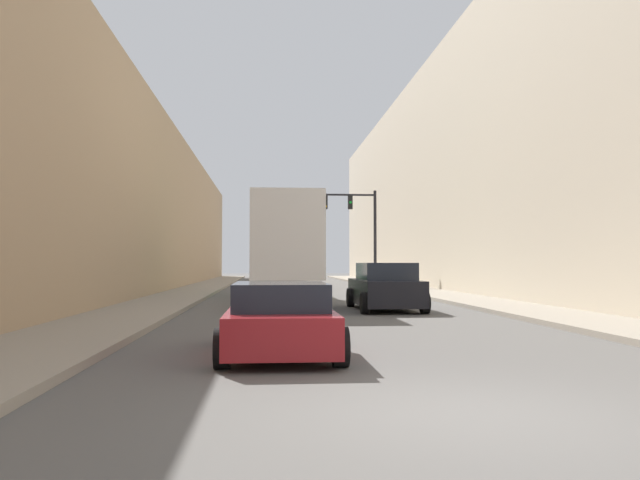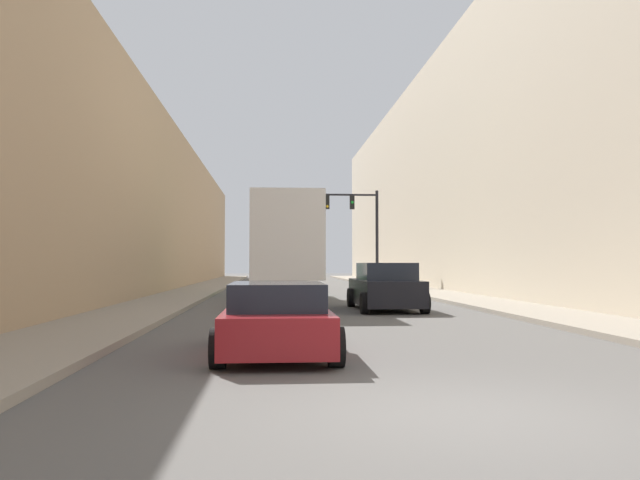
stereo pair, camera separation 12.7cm
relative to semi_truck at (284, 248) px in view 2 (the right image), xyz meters
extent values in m
plane|color=#565451|center=(1.59, -19.90, -2.29)|extent=(200.00, 200.00, 0.00)
cube|color=gray|center=(8.03, 10.10, -2.22)|extent=(2.78, 80.00, 0.15)
cube|color=gray|center=(-4.85, 10.10, -2.22)|extent=(2.78, 80.00, 0.15)
cube|color=beige|center=(12.42, 10.10, 5.03)|extent=(6.00, 80.00, 14.65)
cube|color=tan|center=(-9.24, 10.10, 2.69)|extent=(6.00, 80.00, 9.98)
cube|color=silver|center=(0.00, -1.21, 0.30)|extent=(2.44, 10.87, 2.98)
cube|color=black|center=(0.00, -1.21, -1.34)|extent=(1.22, 10.87, 0.24)
cube|color=#1E512D|center=(0.00, 5.57, -0.91)|extent=(2.44, 2.69, 2.77)
cylinder|color=black|center=(-1.07, -5.44, -1.79)|extent=(0.25, 1.00, 1.00)
cylinder|color=black|center=(1.07, -5.44, -1.79)|extent=(0.25, 1.00, 1.00)
cylinder|color=black|center=(-1.07, -4.24, -1.79)|extent=(0.25, 1.00, 1.00)
cylinder|color=black|center=(1.07, -4.24, -1.79)|extent=(0.25, 1.00, 1.00)
cylinder|color=black|center=(-1.07, 5.57, -1.79)|extent=(0.25, 1.00, 1.00)
cylinder|color=black|center=(1.07, 5.57, -1.79)|extent=(0.25, 1.00, 1.00)
cube|color=maroon|center=(-0.41, -15.08, -1.79)|extent=(1.86, 4.33, 0.65)
cube|color=#1E232D|center=(-0.41, -15.30, -1.23)|extent=(1.63, 2.38, 0.47)
cylinder|color=black|center=(-1.34, -13.62, -1.97)|extent=(0.25, 0.64, 0.64)
cylinder|color=black|center=(0.52, -13.62, -1.97)|extent=(0.25, 0.64, 0.64)
cylinder|color=black|center=(-1.34, -16.65, -1.97)|extent=(0.25, 0.64, 0.64)
cylinder|color=black|center=(0.52, -16.65, -1.97)|extent=(0.25, 0.64, 0.64)
cube|color=black|center=(3.52, -4.53, -1.66)|extent=(1.99, 4.81, 0.88)
cube|color=#1E232D|center=(3.52, -4.77, -0.92)|extent=(1.76, 2.65, 0.60)
cylinder|color=black|center=(2.52, -2.82, -1.94)|extent=(0.25, 0.70, 0.70)
cylinder|color=black|center=(4.51, -2.82, -1.94)|extent=(0.25, 0.70, 0.70)
cylinder|color=black|center=(2.52, -6.33, -1.94)|extent=(0.25, 0.70, 0.70)
cylinder|color=black|center=(4.51, -6.33, -1.94)|extent=(0.25, 0.70, 0.70)
cylinder|color=black|center=(6.49, 14.53, 0.97)|extent=(0.20, 0.20, 6.53)
cube|color=black|center=(3.98, 14.53, 3.94)|extent=(5.02, 0.12, 0.12)
cube|color=black|center=(4.82, 14.53, 3.43)|extent=(0.30, 0.24, 0.90)
sphere|color=green|center=(4.82, 14.39, 3.43)|extent=(0.18, 0.18, 0.18)
cube|color=black|center=(3.14, 14.53, 3.43)|extent=(0.30, 0.24, 0.90)
sphere|color=gold|center=(3.14, 14.39, 3.15)|extent=(0.18, 0.18, 0.18)
camera|label=1|loc=(-0.63, -26.54, -0.65)|focal=35.00mm
camera|label=2|loc=(-0.50, -26.55, -0.65)|focal=35.00mm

